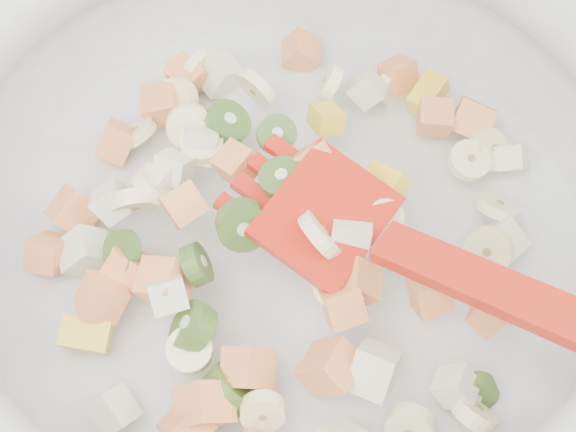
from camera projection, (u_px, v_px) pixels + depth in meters
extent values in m
cylinder|color=#BABAB8|center=(288.00, 253.00, 0.51)|extent=(0.36, 0.36, 0.02)
torus|color=#BABAB8|center=(288.00, 170.00, 0.44)|extent=(0.44, 0.44, 0.05)
cylinder|color=#FFF2AA|center=(320.00, 235.00, 0.45)|extent=(0.03, 0.04, 0.04)
cylinder|color=#FFF2AA|center=(329.00, 83.00, 0.53)|extent=(0.02, 0.03, 0.03)
cylinder|color=#FFF2AA|center=(489.00, 151.00, 0.52)|extent=(0.03, 0.03, 0.03)
cylinder|color=#FFF2AA|center=(176.00, 74.00, 0.56)|extent=(0.03, 0.02, 0.03)
cylinder|color=#FFF2AA|center=(153.00, 187.00, 0.49)|extent=(0.03, 0.03, 0.03)
cylinder|color=#FFF2AA|center=(469.00, 161.00, 0.51)|extent=(0.03, 0.03, 0.01)
cylinder|color=#FFF2AA|center=(201.00, 143.00, 0.50)|extent=(0.03, 0.03, 0.01)
cylinder|color=#FFF2AA|center=(475.00, 415.00, 0.43)|extent=(0.03, 0.03, 0.02)
cylinder|color=#FFF2AA|center=(190.00, 127.00, 0.51)|extent=(0.04, 0.03, 0.04)
cylinder|color=#FFF2AA|center=(177.00, 98.00, 0.54)|extent=(0.03, 0.03, 0.03)
cylinder|color=#FFF2AA|center=(410.00, 427.00, 0.43)|extent=(0.03, 0.03, 0.03)
cylinder|color=#FFF2AA|center=(498.00, 208.00, 0.50)|extent=(0.03, 0.03, 0.03)
cylinder|color=#FFF2AA|center=(190.00, 350.00, 0.45)|extent=(0.03, 0.03, 0.02)
cylinder|color=#FFF2AA|center=(488.00, 251.00, 0.48)|extent=(0.03, 0.03, 0.03)
cylinder|color=#FFF2AA|center=(198.00, 69.00, 0.56)|extent=(0.03, 0.03, 0.03)
cylinder|color=#FFF2AA|center=(138.00, 133.00, 0.53)|extent=(0.03, 0.03, 0.03)
cylinder|color=#FFF2AA|center=(135.00, 201.00, 0.48)|extent=(0.04, 0.02, 0.04)
cylinder|color=#FFF2AA|center=(257.00, 88.00, 0.53)|extent=(0.03, 0.03, 0.04)
cylinder|color=#FFF2AA|center=(340.00, 287.00, 0.45)|extent=(0.04, 0.04, 0.02)
cylinder|color=#FFF2AA|center=(263.00, 411.00, 0.43)|extent=(0.02, 0.02, 0.03)
cylinder|color=#FFF2AA|center=(383.00, 217.00, 0.46)|extent=(0.03, 0.02, 0.03)
cylinder|color=#FFF2AA|center=(395.00, 86.00, 0.55)|extent=(0.03, 0.02, 0.03)
cube|color=#F3A54D|center=(398.00, 75.00, 0.55)|extent=(0.03, 0.03, 0.03)
cube|color=#F3A54D|center=(74.00, 212.00, 0.50)|extent=(0.04, 0.03, 0.04)
cube|color=#F3A54D|center=(205.00, 405.00, 0.43)|extent=(0.03, 0.03, 0.03)
cube|color=#F3A54D|center=(101.00, 298.00, 0.46)|extent=(0.03, 0.03, 0.03)
cube|color=#F3A54D|center=(248.00, 368.00, 0.44)|extent=(0.03, 0.03, 0.03)
cube|color=#F3A54D|center=(359.00, 282.00, 0.45)|extent=(0.03, 0.02, 0.02)
cube|color=#F3A54D|center=(117.00, 142.00, 0.53)|extent=(0.03, 0.03, 0.03)
cube|color=#F3A54D|center=(318.00, 162.00, 0.47)|extent=(0.03, 0.03, 0.03)
cube|color=#F3A54D|center=(164.00, 282.00, 0.46)|extent=(0.03, 0.03, 0.03)
cube|color=#F3A54D|center=(48.00, 253.00, 0.49)|extent=(0.03, 0.03, 0.03)
cube|color=#F3A54D|center=(184.00, 205.00, 0.47)|extent=(0.03, 0.03, 0.03)
cube|color=#F3A54D|center=(430.00, 294.00, 0.46)|extent=(0.02, 0.03, 0.03)
cube|color=#F3A54D|center=(473.00, 119.00, 0.53)|extent=(0.03, 0.04, 0.03)
cube|color=#F3A54D|center=(162.00, 104.00, 0.54)|extent=(0.03, 0.02, 0.02)
cube|color=#F3A54D|center=(329.00, 367.00, 0.44)|extent=(0.04, 0.03, 0.03)
cube|color=#F3A54D|center=(489.00, 313.00, 0.46)|extent=(0.03, 0.03, 0.03)
cube|color=#F3A54D|center=(435.00, 117.00, 0.53)|extent=(0.02, 0.02, 0.02)
cube|color=#F3A54D|center=(301.00, 51.00, 0.57)|extent=(0.03, 0.02, 0.03)
cube|color=#F3A54D|center=(343.00, 305.00, 0.44)|extent=(0.02, 0.03, 0.03)
cube|color=#F3A54D|center=(187.00, 76.00, 0.55)|extent=(0.03, 0.03, 0.03)
cube|color=#F3A54D|center=(186.00, 427.00, 0.43)|extent=(0.03, 0.03, 0.03)
cube|color=#F3A54D|center=(125.00, 270.00, 0.47)|extent=(0.03, 0.03, 0.03)
cube|color=#F3A54D|center=(237.00, 165.00, 0.48)|extent=(0.03, 0.03, 0.03)
cylinder|color=#65A436|center=(193.00, 327.00, 0.45)|extent=(0.03, 0.03, 0.03)
cylinder|color=#65A436|center=(472.00, 393.00, 0.45)|extent=(0.04, 0.02, 0.04)
cylinder|color=#65A436|center=(277.00, 134.00, 0.49)|extent=(0.03, 0.03, 0.02)
cylinder|color=#65A436|center=(227.00, 123.00, 0.51)|extent=(0.03, 0.03, 0.02)
cylinder|color=#65A436|center=(122.00, 254.00, 0.47)|extent=(0.03, 0.04, 0.03)
cylinder|color=#65A436|center=(197.00, 265.00, 0.46)|extent=(0.02, 0.02, 0.02)
cylinder|color=#65A436|center=(283.00, 180.00, 0.46)|extent=(0.03, 0.03, 0.01)
cylinder|color=#65A436|center=(230.00, 388.00, 0.44)|extent=(0.03, 0.03, 0.04)
cylinder|color=#65A436|center=(242.00, 225.00, 0.45)|extent=(0.03, 0.03, 0.03)
cube|color=beige|center=(167.00, 294.00, 0.45)|extent=(0.02, 0.03, 0.02)
cube|color=beige|center=(198.00, 143.00, 0.51)|extent=(0.02, 0.03, 0.03)
cube|color=beige|center=(219.00, 75.00, 0.56)|extent=(0.03, 0.03, 0.03)
cube|color=beige|center=(455.00, 386.00, 0.44)|extent=(0.03, 0.03, 0.03)
cube|color=beige|center=(114.00, 411.00, 0.44)|extent=(0.03, 0.03, 0.03)
cube|color=beige|center=(374.00, 371.00, 0.44)|extent=(0.03, 0.04, 0.03)
cube|color=beige|center=(112.00, 201.00, 0.49)|extent=(0.02, 0.03, 0.03)
cube|color=beige|center=(350.00, 239.00, 0.45)|extent=(0.03, 0.03, 0.03)
cube|color=beige|center=(385.00, 247.00, 0.46)|extent=(0.02, 0.02, 0.02)
cube|color=beige|center=(84.00, 251.00, 0.49)|extent=(0.03, 0.02, 0.03)
cube|color=beige|center=(502.00, 241.00, 0.49)|extent=(0.03, 0.03, 0.03)
cube|color=beige|center=(174.00, 168.00, 0.50)|extent=(0.03, 0.03, 0.02)
cube|color=beige|center=(155.00, 184.00, 0.49)|extent=(0.02, 0.02, 0.02)
cube|color=beige|center=(511.00, 159.00, 0.52)|extent=(0.02, 0.02, 0.03)
cube|color=beige|center=(367.00, 89.00, 0.54)|extent=(0.03, 0.02, 0.03)
cube|color=yellow|center=(383.00, 184.00, 0.48)|extent=(0.03, 0.03, 0.02)
cube|color=yellow|center=(326.00, 119.00, 0.51)|extent=(0.02, 0.03, 0.02)
cube|color=yellow|center=(86.00, 335.00, 0.46)|extent=(0.03, 0.02, 0.02)
cube|color=yellow|center=(428.00, 95.00, 0.54)|extent=(0.03, 0.03, 0.02)
cube|color=red|center=(326.00, 216.00, 0.45)|extent=(0.09, 0.09, 0.02)
cube|color=red|center=(289.00, 156.00, 0.48)|extent=(0.03, 0.03, 0.01)
cube|color=red|center=(273.00, 175.00, 0.47)|extent=(0.03, 0.03, 0.01)
cube|color=red|center=(257.00, 195.00, 0.46)|extent=(0.03, 0.03, 0.01)
cube|color=red|center=(240.00, 215.00, 0.46)|extent=(0.03, 0.03, 0.01)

